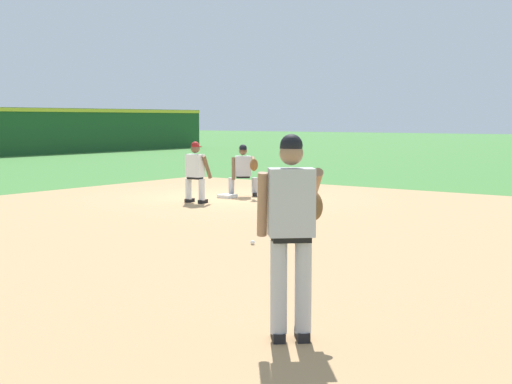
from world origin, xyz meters
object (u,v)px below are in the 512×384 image
(baserunner, at_px, (195,170))
(first_baseman, at_px, (244,168))
(baseball, at_px, (253,243))
(pitcher, at_px, (292,224))
(first_base_bag, at_px, (227,196))

(baserunner, bearing_deg, first_baseman, -2.06)
(baseball, bearing_deg, pitcher, -139.17)
(first_base_bag, relative_size, baseball, 5.14)
(baseball, height_order, first_baseman, first_baseman)
(pitcher, relative_size, baserunner, 1.27)
(baseball, bearing_deg, baserunner, 50.14)
(first_baseman, bearing_deg, first_base_bag, 165.80)
(first_base_bag, height_order, pitcher, pitcher)
(pitcher, bearing_deg, first_base_bag, 41.59)
(baseball, bearing_deg, first_baseman, 38.51)
(baseball, height_order, pitcher, pitcher)
(baseball, relative_size, first_baseman, 0.06)
(first_baseman, distance_m, baserunner, 1.81)
(first_base_bag, xyz_separation_m, first_baseman, (0.52, -0.13, 0.69))
(first_base_bag, bearing_deg, baseball, -137.87)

